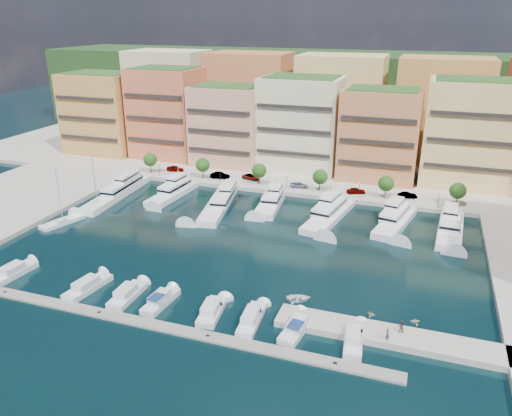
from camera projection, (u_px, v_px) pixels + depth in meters
The scene contains 54 objects.
ground at pixel (243, 245), 98.32m from camera, with size 400.00×400.00×0.00m, color black.
north_quay at pixel (314, 162), 152.90m from camera, with size 220.00×64.00×2.00m, color #9E998E.
hillside at pixel (341, 130), 195.15m from camera, with size 240.00×40.00×58.00m, color #173415.
south_pontoon at pixel (152, 325), 72.82m from camera, with size 72.00×2.20×0.35m, color gray.
finger_pier at pixel (388, 339), 69.79m from camera, with size 32.00×5.00×2.00m, color #9E998E.
apartment_0 at pixel (103, 113), 157.65m from camera, with size 22.00×16.50×24.80m.
apartment_1 at pixel (167, 113), 152.33m from camera, with size 20.00×16.50×26.80m.
apartment_2 at pixel (229, 125), 144.88m from camera, with size 20.00×15.50×22.80m.
apartment_3 at pixel (301, 124), 139.68m from camera, with size 22.00×16.50×25.80m.
apartment_4 at pixel (380, 134), 131.56m from camera, with size 20.00×15.50×23.80m.
apartment_5 at pixel (470, 133), 126.06m from camera, with size 22.00×16.50×26.80m.
backblock_0 at pixel (170, 95), 174.45m from camera, with size 26.00×18.00×30.00m, color beige.
backblock_1 at pixel (250, 99), 165.29m from camera, with size 26.00×18.00×30.00m, color #C07348.
backblock_2 at pixel (340, 105), 156.12m from camera, with size 26.00×18.00×30.00m, color #F1CF7F.
backblock_3 at pixel (441, 110), 146.96m from camera, with size 26.00×18.00×30.00m, color #CA874A.
tree_0 at pixel (150, 160), 138.30m from camera, with size 3.80×3.80×5.65m.
tree_1 at pixel (203, 165), 133.42m from camera, with size 3.80×3.80×5.65m.
tree_2 at pixel (259, 171), 128.53m from camera, with size 3.80×3.80×5.65m.
tree_3 at pixel (320, 177), 123.64m from camera, with size 3.80×3.80×5.65m.
tree_4 at pixel (386, 184), 118.75m from camera, with size 3.80×3.80×5.65m.
tree_5 at pixel (458, 191), 113.87m from camera, with size 3.80×3.80×5.65m.
lamppost_0 at pixel (159, 166), 135.39m from camera, with size 0.30×0.30×4.20m.
lamppost_1 at pixel (220, 173), 129.89m from camera, with size 0.30×0.30×4.20m.
lamppost_2 at pixel (287, 180), 124.39m from camera, with size 0.30×0.30×4.20m.
lamppost_3 at pixel (359, 188), 118.89m from camera, with size 0.30×0.30×4.20m.
lamppost_4 at pixel (439, 196), 113.40m from camera, with size 0.30×0.30×4.20m.
yacht_0 at pixel (119, 191), 124.56m from camera, with size 5.95×27.14×7.30m.
yacht_1 at pixel (173, 192), 124.12m from camera, with size 5.83×18.39×7.30m.
yacht_2 at pixel (220, 202), 117.44m from camera, with size 8.81×24.65×7.30m.
yacht_3 at pixel (271, 202), 117.23m from camera, with size 6.14×16.48×7.30m.
yacht_4 at pixel (330, 214), 110.58m from camera, with size 8.56×22.14×7.30m.
yacht_5 at pixel (396, 219), 107.37m from camera, with size 8.39×19.44×7.30m.
yacht_6 at pixel (450, 227), 103.61m from camera, with size 5.86×20.04×7.30m.
cruiser_0 at pixel (14, 272), 86.64m from camera, with size 3.62×8.43×2.55m.
cruiser_2 at pixel (88, 287), 81.98m from camera, with size 4.02×9.32×2.55m.
cruiser_3 at pixel (127, 295), 79.68m from camera, with size 2.97×8.15×2.55m.
cruiser_4 at pixel (160, 301), 77.83m from camera, with size 3.09×8.01×2.66m.
cruiser_5 at pixel (212, 312), 75.19m from camera, with size 3.72×7.95×2.55m.
cruiser_6 at pixel (252, 320), 73.23m from camera, with size 3.08×8.77×2.55m.
cruiser_7 at pixel (296, 328), 71.14m from camera, with size 3.66×8.29×2.66m.
cruiser_8 at pixel (353, 340), 68.68m from camera, with size 3.32×8.23×2.55m.
sailboat_2 at pixel (96, 207), 116.41m from camera, with size 2.73×8.85×13.20m.
sailboat_1 at pixel (62, 222), 107.97m from camera, with size 5.65×10.07×13.20m.
tender_0 at pixel (299, 298), 79.05m from camera, with size 2.81×3.93×0.81m, color white.
tender_1 at pixel (371, 314), 74.98m from camera, with size 1.19×1.38×0.73m, color #C3B895.
tender_3 at pixel (415, 321), 73.14m from camera, with size 1.33×1.54×0.81m, color #C3B195.
car_0 at pixel (175, 169), 140.46m from camera, with size 1.95×4.84×1.65m, color gray.
car_1 at pixel (220, 175), 134.34m from camera, with size 1.81×5.19×1.71m, color gray.
car_2 at pixel (251, 177), 133.60m from camera, with size 2.34×5.07×1.41m, color gray.
car_3 at pixel (299, 185), 127.33m from camera, with size 1.88×4.61×1.34m, color gray.
car_4 at pixel (356, 191), 123.03m from camera, with size 1.83×4.54×1.55m, color gray.
car_5 at pixel (407, 195), 119.88m from camera, with size 1.60×4.57×1.51m, color gray.
person_0 at pixel (387, 334), 67.61m from camera, with size 0.64×0.42×1.76m, color #293853.
person_1 at pixel (401, 326), 69.26m from camera, with size 0.91×0.71×1.87m, color #4E3C2E.
Camera 1 is at (31.63, -83.22, 42.42)m, focal length 35.00 mm.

